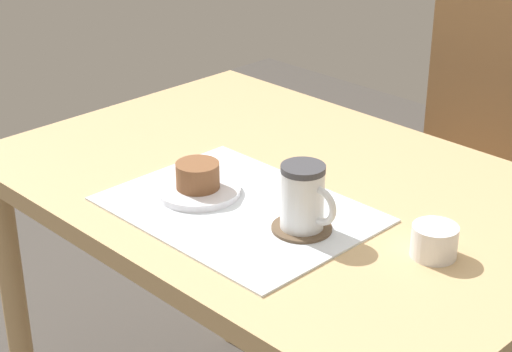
{
  "coord_description": "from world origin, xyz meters",
  "views": [
    {
      "loc": [
        0.94,
        -1.0,
        1.39
      ],
      "look_at": [
        0.02,
        -0.1,
        0.79
      ],
      "focal_mm": 60.0,
      "sensor_mm": 36.0,
      "label": 1
    }
  ],
  "objects": [
    {
      "name": "wooden_chair",
      "position": [
        -0.02,
        0.69,
        0.51
      ],
      "size": [
        0.46,
        0.46,
        0.93
      ],
      "rotation": [
        0.0,
        0.0,
        3.25
      ],
      "color": "#997047",
      "rests_on": "ground_plane"
    },
    {
      "name": "coffee_mug",
      "position": [
        0.15,
        -0.12,
        0.8
      ],
      "size": [
        0.1,
        0.07,
        0.11
      ],
      "color": "white",
      "rests_on": "coffee_coaster"
    },
    {
      "name": "coffee_coaster",
      "position": [
        0.15,
        -0.12,
        0.75
      ],
      "size": [
        0.1,
        0.1,
        0.0
      ],
      "primitive_type": "cylinder",
      "color": "brown",
      "rests_on": "placemat"
    },
    {
      "name": "placemat",
      "position": [
        0.02,
        -0.14,
        0.74
      ],
      "size": [
        0.43,
        0.32,
        0.0
      ],
      "primitive_type": "cube",
      "color": "white",
      "rests_on": "dining_table"
    },
    {
      "name": "pastry",
      "position": [
        -0.07,
        -0.15,
        0.78
      ],
      "size": [
        0.07,
        0.07,
        0.04
      ],
      "primitive_type": "cylinder",
      "color": "brown",
      "rests_on": "pastry_plate"
    },
    {
      "name": "sugar_bowl",
      "position": [
        0.34,
        -0.03,
        0.76
      ],
      "size": [
        0.07,
        0.07,
        0.05
      ],
      "primitive_type": "cylinder",
      "color": "white",
      "rests_on": "dining_table"
    },
    {
      "name": "pastry_plate",
      "position": [
        -0.07,
        -0.15,
        0.75
      ],
      "size": [
        0.15,
        0.15,
        0.01
      ],
      "primitive_type": "cylinder",
      "color": "white",
      "rests_on": "placemat"
    },
    {
      "name": "dining_table",
      "position": [
        0.0,
        0.0,
        0.65
      ],
      "size": [
        1.06,
        0.73,
        0.74
      ],
      "color": "tan",
      "rests_on": "ground_plane"
    }
  ]
}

